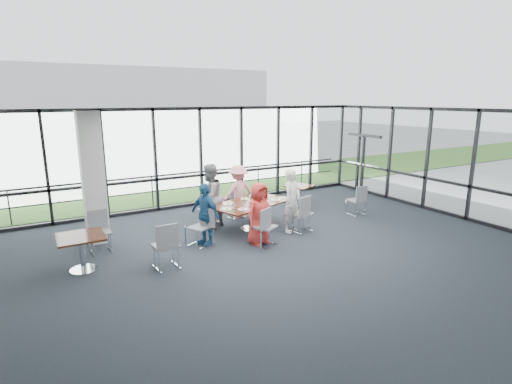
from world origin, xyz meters
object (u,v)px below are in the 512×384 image
diner_near_left (259,214)px  chair_main_nl (265,227)px  diner_far_right (238,192)px  diner_near_right (292,201)px  side_table_left (81,241)px  chair_main_end (199,228)px  main_table (250,206)px  diner_far_left (210,196)px  chair_spare_la (166,246)px  side_table_right (299,190)px  chair_main_fl (209,209)px  diner_end (205,214)px  chair_main_nr (301,214)px  chair_spare_r (356,200)px  chair_main_fr (236,204)px  chair_spare_lb (100,233)px  structural_column (93,178)px

diner_near_left → chair_main_nl: (0.05, -0.20, -0.29)m
diner_far_right → diner_near_right: bearing=104.4°
side_table_left → diner_near_right: 5.14m
diner_near_left → chair_main_end: diner_near_left is taller
main_table → diner_far_left: bearing=125.8°
diner_far_right → chair_main_end: bearing=35.1°
side_table_left → chair_spare_la: size_ratio=0.92×
side_table_right → chair_main_fl: 3.22m
diner_end → chair_main_nr: diner_end is taller
side_table_left → chair_spare_r: size_ratio=1.01×
diner_far_left → chair_main_fr: (1.04, 0.50, -0.46)m
diner_end → chair_spare_la: bearing=-74.8°
side_table_left → chair_main_end: 2.63m
main_table → chair_spare_lb: 3.81m
chair_main_end → main_table: bearing=77.8°
side_table_right → chair_main_end: bearing=-159.4°
diner_near_right → chair_spare_lb: size_ratio=1.80×
diner_end → chair_main_fr: bearing=113.9°
diner_near_left → chair_main_end: 1.47m
diner_near_left → diner_far_left: 1.80m
chair_main_nr → chair_main_fr: (-0.92, 2.00, -0.07)m
diner_far_right → diner_end: 2.31m
chair_main_nl → chair_main_fr: (0.47, 2.42, -0.05)m
chair_spare_r → chair_main_fl: bearing=166.0°
diner_near_right → chair_main_fl: (-1.68, 1.62, -0.39)m
side_table_right → diner_far_left: size_ratio=0.56×
side_table_left → diner_near_left: 3.95m
side_table_left → chair_main_end: (2.62, 0.13, -0.19)m
diner_near_right → chair_spare_lb: 4.77m
main_table → chair_main_nr: (1.07, -0.85, -0.15)m
diner_far_left → main_table: bearing=113.7°
main_table → chair_main_end: size_ratio=2.70×
chair_main_fr → chair_spare_la: chair_spare_la is taller
diner_near_left → diner_far_left: (-0.53, 1.72, 0.12)m
diner_far_right → diner_end: bearing=37.4°
chair_spare_la → chair_spare_r: (6.22, 0.93, -0.04)m
chair_main_end → chair_spare_lb: (-2.13, 0.76, 0.01)m
structural_column → chair_spare_lb: (-0.07, -0.77, -1.13)m
chair_main_end → chair_spare_r: chair_main_end is taller
diner_near_right → diner_end: 2.37m
diner_near_left → diner_near_right: diner_near_right is taller
structural_column → side_table_right: bearing=-0.0°
structural_column → chair_main_fr: bearing=1.1°
chair_spare_r → chair_main_end: bearing=-176.2°
chair_main_fl → diner_far_left: bearing=49.2°
diner_near_left → side_table_left: bearing=157.4°
side_table_right → chair_main_end: 4.34m
diner_far_right → chair_spare_la: size_ratio=1.60×
diner_far_left → diner_near_right: bearing=112.1°
chair_main_fl → diner_far_right: bearing=164.6°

